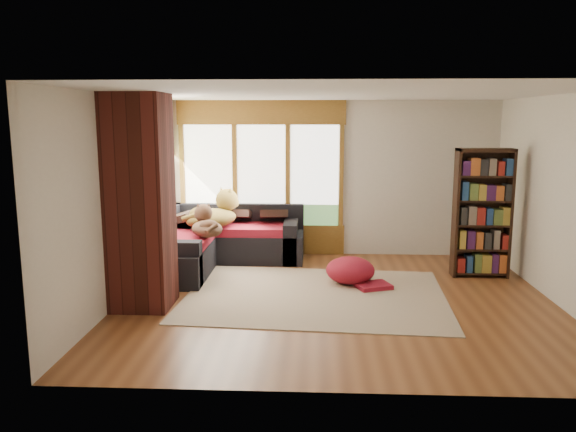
% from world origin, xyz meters
% --- Properties ---
extents(floor, '(5.50, 5.50, 0.00)m').
position_xyz_m(floor, '(0.00, 0.00, 0.00)').
color(floor, brown).
rests_on(floor, ground).
extents(ceiling, '(5.50, 5.50, 0.00)m').
position_xyz_m(ceiling, '(0.00, 0.00, 2.60)').
color(ceiling, white).
extents(wall_back, '(5.50, 0.04, 2.60)m').
position_xyz_m(wall_back, '(0.00, 2.50, 1.30)').
color(wall_back, silver).
rests_on(wall_back, ground).
extents(wall_front, '(5.50, 0.04, 2.60)m').
position_xyz_m(wall_front, '(0.00, -2.50, 1.30)').
color(wall_front, silver).
rests_on(wall_front, ground).
extents(wall_left, '(0.04, 5.00, 2.60)m').
position_xyz_m(wall_left, '(-2.75, 0.00, 1.30)').
color(wall_left, silver).
rests_on(wall_left, ground).
extents(wall_right, '(0.04, 5.00, 2.60)m').
position_xyz_m(wall_right, '(2.75, 0.00, 1.30)').
color(wall_right, silver).
rests_on(wall_right, ground).
extents(windows_back, '(2.82, 0.10, 1.90)m').
position_xyz_m(windows_back, '(-1.20, 2.47, 1.35)').
color(windows_back, brown).
rests_on(windows_back, wall_back).
extents(windows_left, '(0.10, 2.62, 1.90)m').
position_xyz_m(windows_left, '(-2.72, 1.20, 1.35)').
color(windows_left, brown).
rests_on(windows_left, wall_left).
extents(roller_blind, '(0.03, 0.72, 0.90)m').
position_xyz_m(roller_blind, '(-2.69, 2.03, 1.75)').
color(roller_blind, '#86985A').
rests_on(roller_blind, wall_left).
extents(brick_chimney, '(0.70, 0.70, 2.60)m').
position_xyz_m(brick_chimney, '(-2.40, -0.35, 1.30)').
color(brick_chimney, '#471914').
rests_on(brick_chimney, ground).
extents(sectional_sofa, '(2.20, 2.20, 0.80)m').
position_xyz_m(sectional_sofa, '(-1.95, 1.70, 0.30)').
color(sectional_sofa, black).
rests_on(sectional_sofa, ground).
extents(area_rug, '(3.53, 2.79, 0.01)m').
position_xyz_m(area_rug, '(-0.27, 0.16, 0.01)').
color(area_rug, beige).
rests_on(area_rug, ground).
extents(bookshelf, '(0.81, 0.27, 1.88)m').
position_xyz_m(bookshelf, '(2.14, 1.20, 0.94)').
color(bookshelf, black).
rests_on(bookshelf, ground).
extents(pouf, '(0.76, 0.76, 0.37)m').
position_xyz_m(pouf, '(0.22, 0.75, 0.20)').
color(pouf, maroon).
rests_on(pouf, area_rug).
extents(dog_tan, '(1.03, 1.07, 0.52)m').
position_xyz_m(dog_tan, '(-1.88, 1.77, 0.80)').
color(dog_tan, brown).
rests_on(dog_tan, sectional_sofa).
extents(dog_brindle, '(0.67, 0.81, 0.39)m').
position_xyz_m(dog_brindle, '(-1.89, 1.11, 0.73)').
color(dog_brindle, '#35231B').
rests_on(dog_brindle, sectional_sofa).
extents(throw_pillows, '(1.98, 1.68, 0.45)m').
position_xyz_m(throw_pillows, '(-1.86, 1.75, 0.77)').
color(throw_pillows, black).
rests_on(throw_pillows, sectional_sofa).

